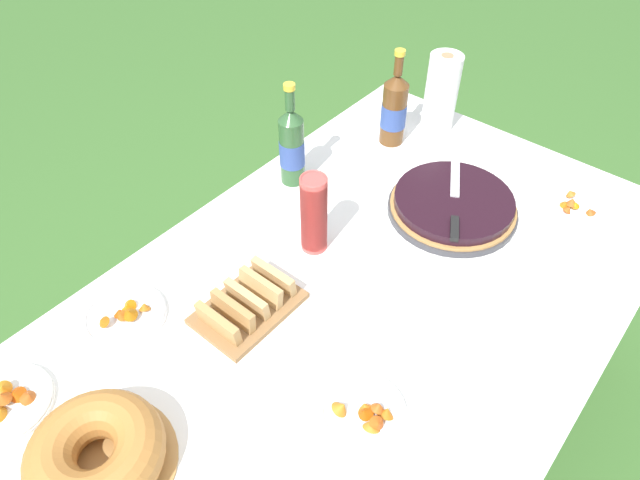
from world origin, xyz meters
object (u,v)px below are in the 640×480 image
cider_bottle_green (292,146)px  cider_bottle_amber (394,109)px  serving_knife (455,203)px  berry_tart (453,205)px  snack_plate_left (6,402)px  cup_stack (314,214)px  snack_plate_near (572,206)px  paper_towel_roll (441,93)px  snack_plate_far (125,315)px  bundt_cake (96,454)px  bread_board (248,304)px  snack_plate_right (364,411)px

cider_bottle_green → cider_bottle_amber: cider_bottle_green is taller
serving_knife → cider_bottle_amber: bearing=30.0°
berry_tart → snack_plate_left: size_ratio=1.89×
cup_stack → cider_bottle_amber: size_ratio=0.73×
snack_plate_near → paper_towel_roll: (0.11, 0.54, 0.12)m
snack_plate_far → bundt_cake: bearing=-133.4°
cider_bottle_amber → snack_plate_near: 0.63m
cider_bottle_green → cider_bottle_amber: 0.39m
bundt_cake → snack_plate_near: 1.42m
snack_plate_near → snack_plate_left: snack_plate_left is taller
paper_towel_roll → cider_bottle_green: bearing=160.8°
bundt_cake → cup_stack: (0.75, 0.08, 0.07)m
bundt_cake → cider_bottle_amber: cider_bottle_amber is taller
bundt_cake → snack_plate_left: 0.28m
paper_towel_roll → berry_tart: bearing=-142.4°
cider_bottle_amber → cider_bottle_green: bearing=162.8°
bundt_cake → snack_plate_near: (1.36, -0.41, -0.04)m
berry_tart → paper_towel_roll: 0.46m
berry_tart → bread_board: size_ratio=1.46×
snack_plate_far → paper_towel_roll: bearing=-6.9°
cup_stack → snack_plate_right: 0.53m
bundt_cake → cider_bottle_amber: size_ratio=0.92×
berry_tart → cup_stack: (-0.37, 0.22, 0.09)m
cider_bottle_amber → paper_towel_roll: size_ratio=1.21×
bundt_cake → cider_bottle_green: bearing=18.8°
cup_stack → paper_towel_roll: size_ratio=0.89×
bread_board → serving_knife: bearing=-19.3°
bundt_cake → cider_bottle_amber: (1.30, 0.20, 0.07)m
snack_plate_left → paper_towel_roll: size_ratio=0.74×
snack_plate_far → bread_board: size_ratio=0.78×
cider_bottle_amber → paper_towel_roll: (0.17, -0.07, 0.01)m
cider_bottle_amber → snack_plate_left: 1.36m
snack_plate_right → snack_plate_far: 0.63m
cup_stack → bundt_cake: bearing=-174.3°
berry_tart → snack_plate_far: berry_tart is taller
snack_plate_near → snack_plate_left: size_ratio=0.95×
cup_stack → bread_board: size_ratio=0.93×
cup_stack → cider_bottle_amber: 0.57m
snack_plate_right → cider_bottle_green: bearing=52.4°
cider_bottle_amber → bread_board: (-0.83, -0.14, -0.10)m
berry_tart → cider_bottle_green: 0.51m
bundt_cake → cider_bottle_green: cider_bottle_green is taller
cider_bottle_green → snack_plate_left: bearing=-177.5°
cup_stack → bread_board: 0.29m
cider_bottle_green → cider_bottle_amber: (0.37, -0.12, -0.00)m
bundt_cake → cider_bottle_green: 0.98m
bundt_cake → snack_plate_far: 0.38m
snack_plate_left → snack_plate_right: same height
bread_board → cider_bottle_green: bearing=29.5°
snack_plate_left → snack_plate_near: bearing=-25.9°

